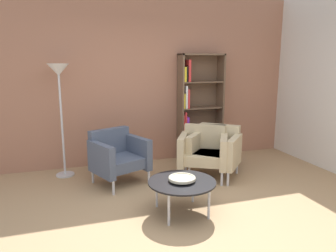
{
  "coord_description": "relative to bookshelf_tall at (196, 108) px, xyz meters",
  "views": [
    {
      "loc": [
        -1.26,
        -3.06,
        1.79
      ],
      "look_at": [
        -0.0,
        0.84,
        0.95
      ],
      "focal_mm": 34.48,
      "sensor_mm": 36.0,
      "label": 1
    }
  ],
  "objects": [
    {
      "name": "ground_plane",
      "position": [
        -0.99,
        -2.25,
        -0.94
      ],
      "size": [
        8.32,
        8.32,
        0.0
      ],
      "primitive_type": "plane",
      "color": "tan"
    },
    {
      "name": "brick_back_panel",
      "position": [
        -0.99,
        0.21,
        0.51
      ],
      "size": [
        6.4,
        0.12,
        2.9
      ],
      "primitive_type": "cube",
      "color": "#A87056",
      "rests_on": "ground_plane"
    },
    {
      "name": "bookshelf_tall",
      "position": [
        0.0,
        0.0,
        0.0
      ],
      "size": [
        0.8,
        0.3,
        1.9
      ],
      "color": "brown",
      "rests_on": "ground_plane"
    },
    {
      "name": "coffee_table_low",
      "position": [
        -1.0,
        -1.97,
        -0.57
      ],
      "size": [
        0.8,
        0.8,
        0.4
      ],
      "color": "black",
      "rests_on": "ground_plane"
    },
    {
      "name": "decorative_bowl",
      "position": [
        -1.0,
        -1.97,
        -0.5
      ],
      "size": [
        0.32,
        0.32,
        0.05
      ],
      "color": "beige",
      "rests_on": "coffee_table_low"
    },
    {
      "name": "armchair_near_window",
      "position": [
        -0.25,
        -0.9,
        -0.52
      ],
      "size": [
        0.93,
        0.9,
        0.78
      ],
      "rotation": [
        0.0,
        0.0,
        -0.5
      ],
      "color": "#C6B289",
      "rests_on": "ground_plane"
    },
    {
      "name": "armchair_spare_guest",
      "position": [
        -1.56,
        -0.76,
        -0.52
      ],
      "size": [
        0.9,
        0.87,
        0.78
      ],
      "rotation": [
        0.0,
        0.0,
        0.4
      ],
      "color": "#4C566B",
      "rests_on": "ground_plane"
    },
    {
      "name": "armchair_by_bookshelf",
      "position": [
        -0.05,
        -0.92,
        -0.52
      ],
      "size": [
        0.95,
        0.95,
        0.78
      ],
      "rotation": [
        0.0,
        0.0,
        -0.74
      ],
      "color": "#C6B289",
      "rests_on": "ground_plane"
    },
    {
      "name": "floor_lamp_torchiere",
      "position": [
        -2.31,
        -0.21,
        0.51
      ],
      "size": [
        0.32,
        0.32,
        1.74
      ],
      "color": "silver",
      "rests_on": "ground_plane"
    }
  ]
}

